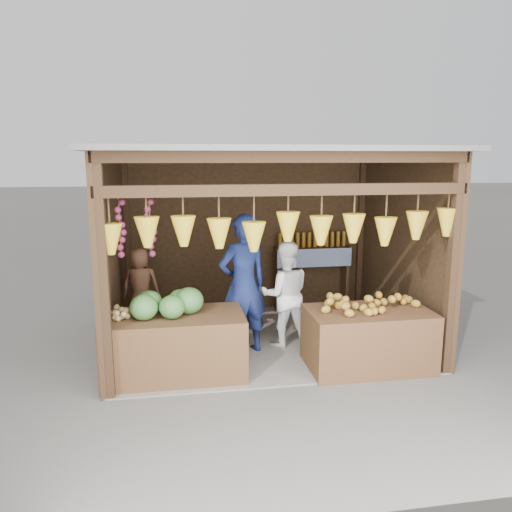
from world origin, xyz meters
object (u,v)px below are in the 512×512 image
(man_standing, at_px, (243,285))
(vendor_seated, at_px, (141,285))
(counter_right, at_px, (368,339))
(woman_standing, at_px, (285,294))
(counter_left, at_px, (174,346))

(man_standing, height_order, vendor_seated, man_standing)
(counter_right, height_order, vendor_seated, vendor_seated)
(woman_standing, bearing_deg, counter_left, 28.96)
(counter_right, height_order, man_standing, man_standing)
(counter_left, height_order, woman_standing, woman_standing)
(counter_left, xyz_separation_m, vendor_seated, (-0.43, 1.16, 0.45))
(woman_standing, relative_size, vendor_seated, 1.40)
(counter_right, relative_size, man_standing, 0.80)
(counter_left, xyz_separation_m, man_standing, (0.89, 0.56, 0.55))
(counter_left, height_order, counter_right, counter_left)
(counter_left, relative_size, man_standing, 0.88)
(man_standing, relative_size, vendor_seated, 1.78)
(vendor_seated, bearing_deg, counter_right, 164.03)
(vendor_seated, bearing_deg, woman_standing, 176.88)
(counter_left, xyz_separation_m, woman_standing, (1.49, 0.75, 0.35))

